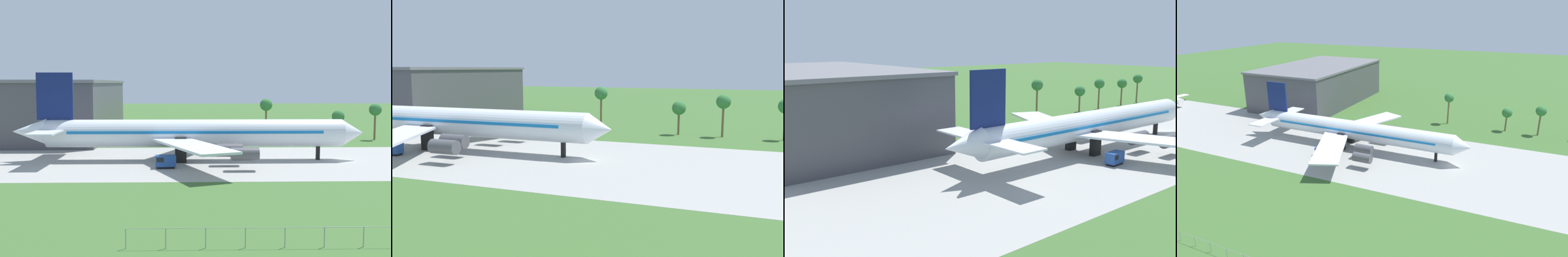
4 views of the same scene
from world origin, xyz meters
The scene contains 6 objects.
ground_plane centered at (0.00, 0.00, 0.00)m, with size 600.00×600.00×0.00m, color #3D662D.
taxiway_strip centered at (0.00, 0.00, 0.01)m, with size 320.00×44.00×0.02m.
jet_airliner centered at (-32.86, 1.53, 5.83)m, with size 75.18×52.37×18.82m.
baggage_tug centered at (-37.80, -8.42, 1.38)m, with size 4.13×2.33×2.56m.
terminal_building centered at (-74.39, 48.07, 8.73)m, with size 36.72×61.20×17.43m.
palm_tree_row centered at (21.08, 38.56, 8.52)m, with size 60.44×3.60×12.15m.
Camera 3 is at (-109.20, -55.05, 23.26)m, focal length 40.00 mm.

